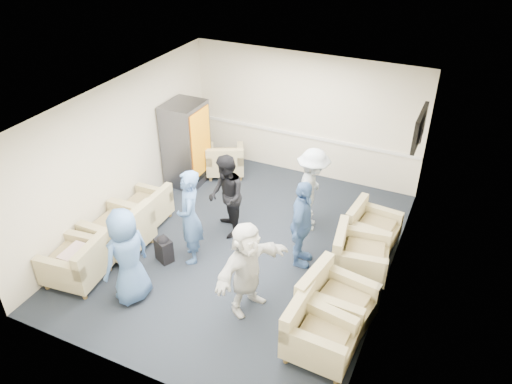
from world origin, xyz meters
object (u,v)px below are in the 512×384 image
at_px(vending_machine, 186,144).
at_px(armchair_right_midnear, 333,305).
at_px(armchair_left_mid, 121,232).
at_px(person_mid_left, 190,217).
at_px(armchair_corner, 225,162).
at_px(person_back_right, 312,190).
at_px(person_front_left, 127,256).
at_px(person_back_left, 226,197).
at_px(armchair_right_far, 370,229).
at_px(person_mid_right, 302,224).
at_px(armchair_right_near, 318,333).
at_px(armchair_right_midfar, 357,256).
at_px(armchair_left_far, 148,208).
at_px(armchair_left_near, 79,263).
at_px(person_front_right, 247,268).

bearing_deg(vending_machine, armchair_right_midnear, -33.33).
distance_m(armchair_left_mid, person_mid_left, 1.36).
relative_size(armchair_corner, person_back_right, 0.67).
bearing_deg(armchair_right_midnear, person_front_left, 113.49).
bearing_deg(person_back_left, armchair_right_midnear, 22.95).
xyz_separation_m(armchair_right_far, person_back_right, (-1.13, 0.05, 0.48)).
distance_m(person_mid_left, person_mid_right, 1.85).
bearing_deg(vending_machine, person_mid_right, -26.32).
relative_size(armchair_right_near, vending_machine, 0.52).
xyz_separation_m(armchair_right_midnear, person_back_right, (-1.11, 2.18, 0.43)).
height_order(armchair_right_midfar, person_mid_right, person_mid_right).
bearing_deg(armchair_left_far, armchair_left_mid, 4.42).
xyz_separation_m(armchair_left_mid, person_mid_right, (2.95, 0.98, 0.42)).
bearing_deg(person_back_right, armchair_right_midnear, -164.98).
height_order(armchair_right_midfar, person_mid_left, person_mid_left).
distance_m(armchair_left_near, armchair_right_midnear, 4.07).
height_order(person_back_right, person_mid_right, person_back_right).
bearing_deg(armchair_left_near, person_front_left, 85.88).
distance_m(person_back_right, person_mid_right, 1.08).
bearing_deg(armchair_right_near, armchair_right_midfar, 1.05).
xyz_separation_m(armchair_left_far, armchair_corner, (0.48, 2.23, 0.01)).
xyz_separation_m(person_mid_left, person_back_right, (1.53, 1.73, -0.05)).
xyz_separation_m(vending_machine, person_front_right, (2.79, -2.88, -0.13)).
xyz_separation_m(armchair_right_far, person_mid_right, (-0.94, -1.01, 0.47)).
bearing_deg(vending_machine, armchair_corner, 45.15).
bearing_deg(armchair_left_far, armchair_right_far, 104.44).
height_order(armchair_right_near, armchair_right_far, armchair_right_near).
bearing_deg(armchair_right_far, armchair_right_midfar, -174.74).
relative_size(armchair_left_near, armchair_left_far, 1.22).
xyz_separation_m(person_front_left, person_mid_right, (2.08, 1.88, -0.01)).
height_order(armchair_right_midnear, armchair_right_far, armchair_right_midnear).
relative_size(armchair_left_mid, armchair_right_midnear, 0.89).
height_order(armchair_left_mid, person_front_right, person_front_right).
xyz_separation_m(armchair_right_midnear, armchair_corner, (-3.48, 3.26, -0.05)).
bearing_deg(person_back_left, person_front_right, -1.22).
xyz_separation_m(armchair_right_near, armchair_right_midnear, (0.03, 0.58, 0.02)).
relative_size(armchair_right_midnear, person_back_left, 0.68).
relative_size(armchair_corner, person_mid_right, 0.68).
xyz_separation_m(armchair_right_near, armchair_right_far, (0.06, 2.71, -0.03)).
bearing_deg(armchair_right_midnear, person_mid_right, 48.53).
distance_m(person_front_left, person_mid_right, 2.80).
distance_m(armchair_right_midfar, vending_machine, 4.36).
bearing_deg(armchair_left_mid, person_back_left, 131.26).
relative_size(armchair_left_near, armchair_left_mid, 1.00).
xyz_separation_m(armchair_left_near, person_mid_left, (1.35, 1.25, 0.51)).
bearing_deg(person_front_right, person_back_left, 56.30).
relative_size(armchair_right_midnear, person_mid_right, 0.67).
distance_m(armchair_corner, person_front_right, 4.13).
xyz_separation_m(armchair_right_far, vending_machine, (-4.09, 0.54, 0.57)).
xyz_separation_m(armchair_left_near, armchair_right_near, (3.96, 0.22, 0.01)).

